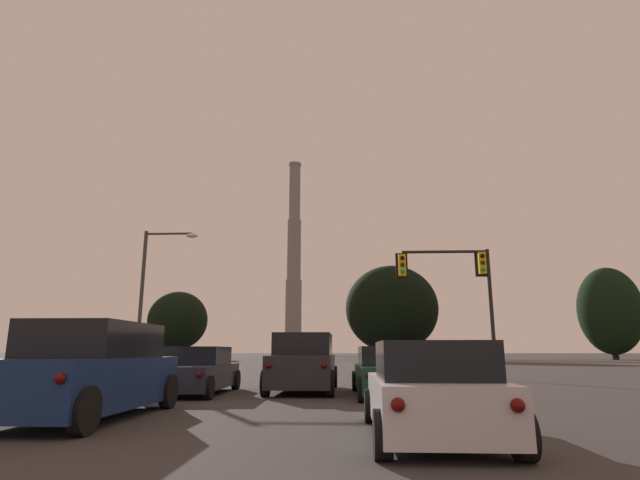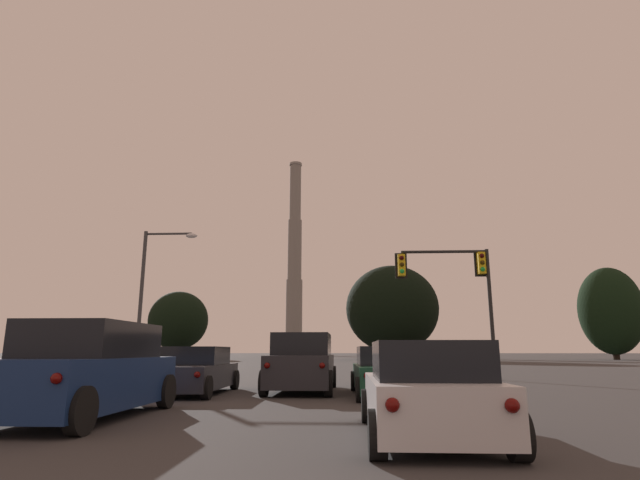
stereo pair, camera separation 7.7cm
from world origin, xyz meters
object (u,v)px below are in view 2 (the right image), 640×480
Objects in this scene: suv_center_lane_front at (302,363)px; sedan_right_lane_front at (386,372)px; suv_left_lane_second at (88,371)px; traffic_light_overhead_right at (458,280)px; street_lamp at (151,284)px; sedan_left_lane_front at (195,371)px; hatchback_right_lane_second at (426,393)px; smokestack at (294,276)px.

sedan_right_lane_front is (2.62, -1.43, -0.23)m from suv_center_lane_front.
traffic_light_overhead_right is at bearing 52.75° from suv_left_lane_second.
suv_left_lane_second is at bearing -71.84° from street_lamp.
sedan_left_lane_front is 13.43m from traffic_light_overhead_right.
traffic_light_overhead_right is 0.78× the size of street_lamp.
sedan_right_lane_front is 10.17m from traffic_light_overhead_right.
sedan_right_lane_front is 5.91m from sedan_left_lane_front.
suv_left_lane_second is at bearing -140.26° from sedan_right_lane_front.
traffic_light_overhead_right is (4.18, 15.80, 3.94)m from hatchback_right_lane_second.
smokestack reaches higher than suv_left_lane_second.
suv_center_lane_front reaches higher than hatchback_right_lane_second.
suv_center_lane_front is 131.97m from smokestack.
suv_left_lane_second reaches higher than hatchback_right_lane_second.
suv_center_lane_front is 3.43m from sedan_left_lane_front.
sedan_right_lane_front is 1.00× the size of sedan_left_lane_front.
suv_left_lane_second is 1.04× the size of sedan_left_lane_front.
sedan_right_lane_front is 16.61m from street_lamp.
hatchback_right_lane_second is 140.97m from smokestack.
suv_center_lane_front is 0.81× the size of traffic_light_overhead_right.
suv_left_lane_second is at bearing -85.94° from smokestack.
sedan_right_lane_front is at bearing 90.53° from hatchback_right_lane_second.
suv_left_lane_second is at bearing 163.26° from hatchback_right_lane_second.
hatchback_right_lane_second is at bearing -104.80° from traffic_light_overhead_right.
sedan_left_lane_front is 12.77m from street_lamp.
traffic_light_overhead_right is at bearing 75.60° from hatchback_right_lane_second.
suv_center_lane_front reaches higher than sedan_left_lane_front.
traffic_light_overhead_right is at bearing 46.09° from suv_center_lane_front.
sedan_right_lane_front is (-0.02, 7.41, 0.00)m from hatchback_right_lane_second.
traffic_light_overhead_right is (4.19, 8.39, 3.93)m from sedan_right_lane_front.
traffic_light_overhead_right is at bearing -80.65° from smokestack.
suv_center_lane_front reaches higher than sedan_right_lane_front.
traffic_light_overhead_right is at bearing 37.41° from sedan_left_lane_front.
hatchback_right_lane_second is at bearing -91.06° from sedan_right_lane_front.
hatchback_right_lane_second is 0.68× the size of traffic_light_overhead_right.
street_lamp is at bearing -87.96° from smokestack.
sedan_right_lane_front is 8.34m from suv_left_lane_second.
smokestack is at bearing 95.78° from sedan_right_lane_front.
smokestack is at bearing 99.35° from traffic_light_overhead_right.
suv_left_lane_second is (-6.32, 1.95, 0.23)m from hatchback_right_lane_second.
smokestack is (-10.08, 130.42, 22.24)m from sedan_left_lane_front.
suv_center_lane_front is 7.82m from suv_left_lane_second.
suv_center_lane_front is at bearing 106.99° from hatchback_right_lane_second.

